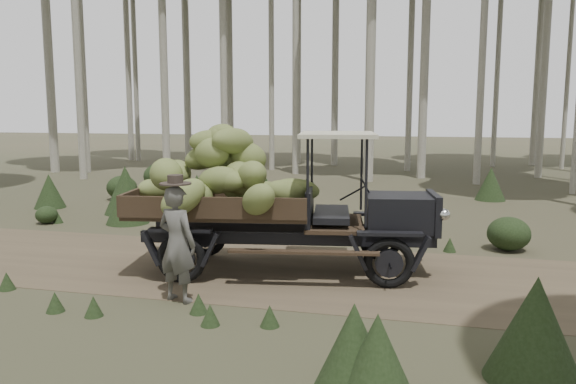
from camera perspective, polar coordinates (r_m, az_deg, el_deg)
name	(u,v)px	position (r m, az deg, el deg)	size (l,w,h in m)	color
ground	(233,268)	(10.64, -5.58, -7.69)	(120.00, 120.00, 0.00)	#473D2B
dirt_track	(233,268)	(10.64, -5.58, -7.67)	(70.00, 4.00, 0.01)	brown
banana_truck	(255,186)	(10.05, -3.41, 0.63)	(5.74, 3.16, 2.74)	black
farmer	(177,242)	(8.73, -11.21, -5.03)	(0.75, 0.59, 1.96)	#504F49
undergrowth	(202,228)	(11.72, -8.77, -3.68)	(24.35, 21.79, 1.37)	#233319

